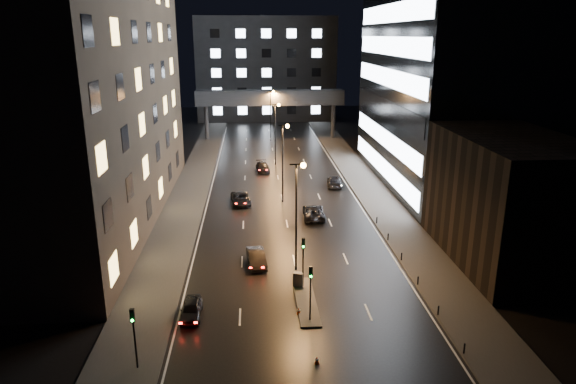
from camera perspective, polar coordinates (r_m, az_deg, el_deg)
name	(u,v)px	position (r m, az deg, el deg)	size (l,w,h in m)	color
ground	(278,177)	(77.92, -1.12, 1.64)	(160.00, 160.00, 0.00)	black
sidewalk_left	(191,188)	(73.52, -10.70, 0.45)	(5.00, 110.00, 0.15)	#383533
sidewalk_right	(366,184)	(74.79, 8.69, 0.84)	(5.00, 110.00, 0.15)	#383533
building_left	(76,42)	(61.90, -22.48, 15.16)	(15.00, 48.00, 40.00)	#2D2319
building_right_low	(508,200)	(52.15, 23.28, -0.79)	(10.00, 18.00, 12.00)	black
building_right_glass	(463,21)	(76.63, 18.92, 17.53)	(20.00, 36.00, 45.00)	black
building_far	(266,69)	(133.31, -2.49, 13.54)	(34.00, 14.00, 25.00)	#333335
skybridge	(270,98)	(105.80, -2.01, 10.35)	(30.00, 3.00, 10.00)	#333335
median_island	(306,301)	(42.60, 2.00, -11.98)	(1.60, 8.00, 0.15)	#383533
traffic_signal_near	(303,254)	(43.46, 1.70, -6.91)	(0.28, 0.34, 4.40)	black
traffic_signal_far	(311,284)	(38.54, 2.52, -10.23)	(0.28, 0.34, 4.40)	black
traffic_signal_corner	(134,330)	(34.91, -16.77, -14.43)	(0.28, 0.34, 4.40)	black
bollard_row	(409,269)	(48.28, 13.33, -8.29)	(0.12, 25.12, 0.90)	black
streetlight_near	(298,203)	(45.48, 1.12, -1.19)	(1.45, 0.50, 10.15)	black
streetlight_mid_a	(284,153)	(64.72, -0.46, 4.37)	(1.45, 0.50, 10.15)	black
streetlight_mid_b	(276,126)	(84.31, -1.32, 7.36)	(1.45, 0.50, 10.15)	black
streetlight_far	(271,109)	(104.06, -1.87, 9.22)	(1.45, 0.50, 10.15)	black
car_away_a	(191,309)	(40.95, -10.69, -12.67)	(1.52, 3.78, 1.29)	black
car_away_b	(256,258)	(48.57, -3.52, -7.32)	(1.52, 4.35, 1.43)	black
car_away_c	(241,199)	(65.82, -5.26, -0.73)	(2.28, 4.95, 1.38)	black
car_away_d	(263,167)	(81.39, -2.83, 2.80)	(1.92, 4.72, 1.37)	black
car_toward_a	(314,212)	(60.60, 2.88, -2.23)	(2.42, 5.24, 1.46)	black
car_toward_b	(335,181)	(73.39, 5.21, 1.19)	(2.04, 5.02, 1.46)	black
utility_cabinet	(298,279)	(44.43, 1.15, -9.67)	(0.82, 0.51, 1.22)	#474749
cone_a	(299,311)	(40.79, 1.20, -13.06)	(0.34, 0.34, 0.56)	#F7530D
cone_b	(317,360)	(35.56, 3.23, -18.14)	(0.32, 0.32, 0.53)	#D84A0B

